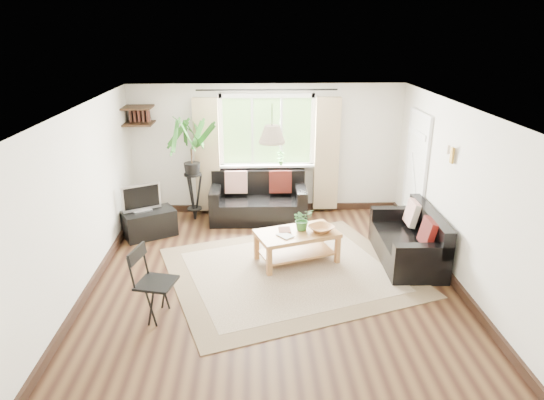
{
  "coord_description": "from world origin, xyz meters",
  "views": [
    {
      "loc": [
        -0.25,
        -6.02,
        3.38
      ],
      "look_at": [
        0.0,
        0.4,
        1.05
      ],
      "focal_mm": 32.0,
      "sensor_mm": 36.0,
      "label": 1
    }
  ],
  "objects_px": {
    "palm_stand": "(192,170)",
    "folding_chair": "(157,284)",
    "tv_stand": "(150,223)",
    "sofa_back": "(258,199)",
    "coffee_table": "(297,247)",
    "sofa_right": "(407,237)"
  },
  "relations": [
    {
      "from": "tv_stand",
      "to": "folding_chair",
      "type": "distance_m",
      "value": 2.54
    },
    {
      "from": "sofa_back",
      "to": "folding_chair",
      "type": "relative_size",
      "value": 1.9
    },
    {
      "from": "sofa_right",
      "to": "tv_stand",
      "type": "relative_size",
      "value": 1.92
    },
    {
      "from": "palm_stand",
      "to": "folding_chair",
      "type": "relative_size",
      "value": 2.08
    },
    {
      "from": "sofa_back",
      "to": "palm_stand",
      "type": "relative_size",
      "value": 0.91
    },
    {
      "from": "sofa_right",
      "to": "palm_stand",
      "type": "xyz_separation_m",
      "value": [
        -3.38,
        1.79,
        0.57
      ]
    },
    {
      "from": "coffee_table",
      "to": "folding_chair",
      "type": "xyz_separation_m",
      "value": [
        -1.81,
        -1.41,
        0.21
      ]
    },
    {
      "from": "sofa_back",
      "to": "coffee_table",
      "type": "height_order",
      "value": "sofa_back"
    },
    {
      "from": "sofa_back",
      "to": "tv_stand",
      "type": "bearing_deg",
      "value": -159.39
    },
    {
      "from": "tv_stand",
      "to": "folding_chair",
      "type": "bearing_deg",
      "value": -104.83
    },
    {
      "from": "palm_stand",
      "to": "folding_chair",
      "type": "height_order",
      "value": "palm_stand"
    },
    {
      "from": "sofa_back",
      "to": "palm_stand",
      "type": "height_order",
      "value": "palm_stand"
    },
    {
      "from": "sofa_back",
      "to": "folding_chair",
      "type": "distance_m",
      "value": 3.36
    },
    {
      "from": "coffee_table",
      "to": "sofa_back",
      "type": "bearing_deg",
      "value": 107.89
    },
    {
      "from": "tv_stand",
      "to": "sofa_back",
      "type": "bearing_deg",
      "value": -8.65
    },
    {
      "from": "sofa_right",
      "to": "coffee_table",
      "type": "bearing_deg",
      "value": -89.43
    },
    {
      "from": "tv_stand",
      "to": "folding_chair",
      "type": "xyz_separation_m",
      "value": [
        0.59,
        -2.46,
        0.23
      ]
    },
    {
      "from": "palm_stand",
      "to": "sofa_right",
      "type": "bearing_deg",
      "value": -27.85
    },
    {
      "from": "palm_stand",
      "to": "folding_chair",
      "type": "bearing_deg",
      "value": -91.66
    },
    {
      "from": "tv_stand",
      "to": "palm_stand",
      "type": "xyz_separation_m",
      "value": [
        0.68,
        0.72,
        0.72
      ]
    },
    {
      "from": "sofa_back",
      "to": "folding_chair",
      "type": "height_order",
      "value": "folding_chair"
    },
    {
      "from": "sofa_back",
      "to": "coffee_table",
      "type": "bearing_deg",
      "value": -71.08
    }
  ]
}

